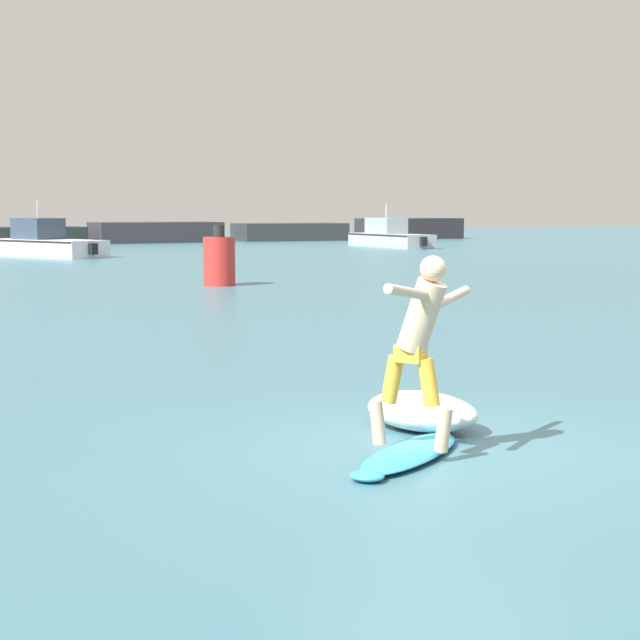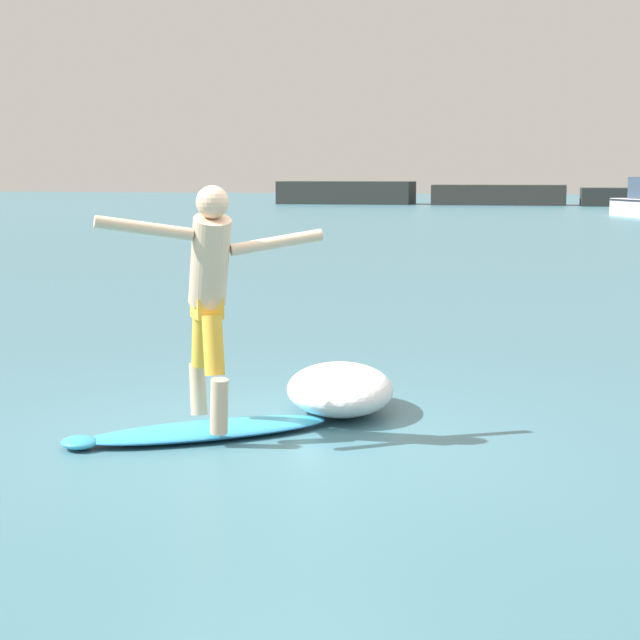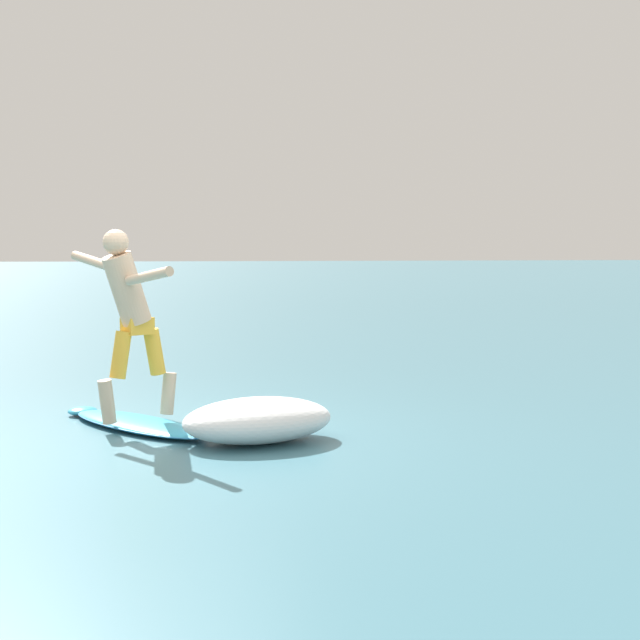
# 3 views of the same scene
# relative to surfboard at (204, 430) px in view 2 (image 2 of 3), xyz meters

# --- Properties ---
(ground_plane) EXTENTS (200.00, 200.00, 0.00)m
(ground_plane) POSITION_rel_surfboard_xyz_m (0.47, 0.17, -0.05)
(ground_plane) COLOR #3F7282
(surfboard) EXTENTS (1.91, 1.62, 0.23)m
(surfboard) POSITION_rel_surfboard_xyz_m (0.00, 0.00, 0.00)
(surfboard) COLOR #349FC7
(surfboard) RESTS_ON ground
(surfer) EXTENTS (1.46, 1.05, 1.81)m
(surfer) POSITION_rel_surfboard_xyz_m (0.08, -0.05, 1.12)
(surfer) COLOR #CDAB8B
(surfer) RESTS_ON surfboard
(wave_foam_at_tail) EXTENTS (1.20, 1.55, 0.40)m
(wave_foam_at_tail) POSITION_rel_surfboard_xyz_m (0.81, 1.08, 0.15)
(wave_foam_at_tail) COLOR white
(wave_foam_at_tail) RESTS_ON ground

